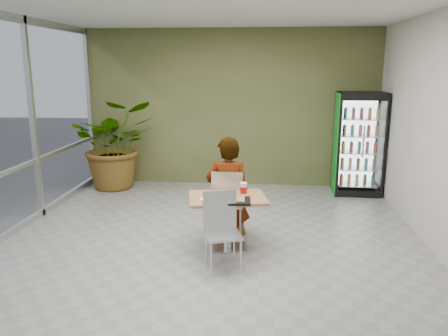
{
  "coord_description": "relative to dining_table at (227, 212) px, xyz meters",
  "views": [
    {
      "loc": [
        0.7,
        -5.5,
        2.44
      ],
      "look_at": [
        0.13,
        0.66,
        1.0
      ],
      "focal_mm": 35.0,
      "sensor_mm": 36.0,
      "label": 1
    }
  ],
  "objects": [
    {
      "name": "pizza_plate",
      "position": [
        -0.1,
        -0.0,
        0.23
      ],
      "size": [
        0.3,
        0.24,
        0.03
      ],
      "color": "white",
      "rests_on": "dining_table"
    },
    {
      "name": "chair_near",
      "position": [
        -0.03,
        -0.52,
        0.02
      ],
      "size": [
        0.53,
        0.53,
        0.95
      ],
      "rotation": [
        0.0,
        0.0,
        0.29
      ],
      "color": "#BBBEC1",
      "rests_on": "ground"
    },
    {
      "name": "room_envelope",
      "position": [
        -0.23,
        -0.06,
        1.06
      ],
      "size": [
        6.0,
        7.0,
        3.2
      ],
      "primitive_type": null,
      "color": "beige",
      "rests_on": "ground"
    },
    {
      "name": "cafeteria_tray",
      "position": [
        0.08,
        -0.23,
        0.23
      ],
      "size": [
        0.49,
        0.37,
        0.03
      ],
      "primitive_type": "cube",
      "rotation": [
        0.0,
        0.0,
        0.05
      ],
      "color": "black",
      "rests_on": "dining_table"
    },
    {
      "name": "potted_plant",
      "position": [
        -2.54,
        2.94,
        0.37
      ],
      "size": [
        2.04,
        1.92,
        1.8
      ],
      "primitive_type": "imported",
      "rotation": [
        0.0,
        0.0,
        0.39
      ],
      "color": "#286127",
      "rests_on": "ground"
    },
    {
      "name": "dining_table",
      "position": [
        0.0,
        0.0,
        0.0
      ],
      "size": [
        1.12,
        0.89,
        0.75
      ],
      "rotation": [
        0.0,
        0.0,
        0.19
      ],
      "color": "#B8804E",
      "rests_on": "ground"
    },
    {
      "name": "chair_far",
      "position": [
        -0.03,
        0.45,
        0.05
      ],
      "size": [
        0.45,
        0.45,
        1.0
      ],
      "rotation": [
        0.0,
        0.0,
        3.13
      ],
      "color": "#BBBEC1",
      "rests_on": "ground"
    },
    {
      "name": "soda_cup",
      "position": [
        0.21,
        0.08,
        0.3
      ],
      "size": [
        0.1,
        0.1,
        0.18
      ],
      "color": "white",
      "rests_on": "dining_table"
    },
    {
      "name": "ground",
      "position": [
        -0.23,
        -0.06,
        -0.54
      ],
      "size": [
        7.0,
        7.0,
        0.0
      ],
      "primitive_type": "plane",
      "color": "gray",
      "rests_on": "ground"
    },
    {
      "name": "napkin_stack",
      "position": [
        -0.26,
        -0.17,
        0.22
      ],
      "size": [
        0.17,
        0.17,
        0.02
      ],
      "primitive_type": "cube",
      "rotation": [
        0.0,
        0.0,
        -0.08
      ],
      "color": "white",
      "rests_on": "dining_table"
    },
    {
      "name": "seated_woman",
      "position": [
        -0.03,
        0.51,
        0.05
      ],
      "size": [
        0.66,
        0.43,
        1.78
      ],
      "primitive_type": "imported",
      "rotation": [
        0.0,
        0.0,
        3.13
      ],
      "color": "black",
      "rests_on": "ground"
    },
    {
      "name": "beverage_fridge",
      "position": [
        2.3,
        2.96,
        0.45
      ],
      "size": [
        0.93,
        0.72,
        1.97
      ],
      "rotation": [
        0.0,
        0.0,
        -0.04
      ],
      "color": "black",
      "rests_on": "ground"
    }
  ]
}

